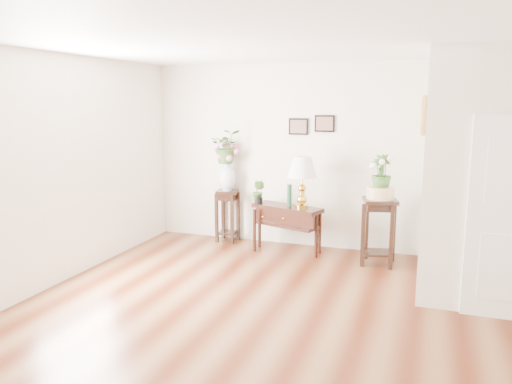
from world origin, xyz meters
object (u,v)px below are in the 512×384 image
at_px(console_table, 287,229).
at_px(table_lamp, 302,183).
at_px(plant_stand_b, 379,232).
at_px(plant_stand_a, 227,216).

xyz_separation_m(console_table, table_lamp, (0.22, 0.00, 0.70)).
bearing_deg(plant_stand_b, plant_stand_a, 170.89).
distance_m(table_lamp, plant_stand_b, 1.28).
distance_m(plant_stand_a, plant_stand_b, 2.44).
bearing_deg(console_table, table_lamp, 18.45).
distance_m(console_table, plant_stand_a, 1.11).
height_order(console_table, plant_stand_b, plant_stand_b).
bearing_deg(plant_stand_a, console_table, -14.55).
bearing_deg(console_table, plant_stand_b, 13.81).
xyz_separation_m(table_lamp, plant_stand_a, (-1.29, 0.28, -0.64)).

